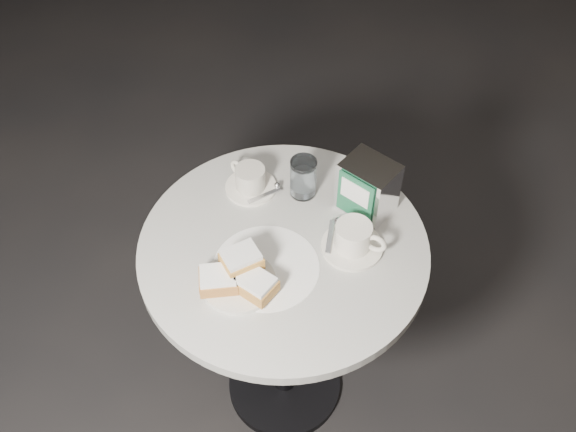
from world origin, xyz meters
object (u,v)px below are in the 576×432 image
Objects in this scene: cafe_table at (284,291)px; beignet_plate at (239,277)px; water_glass_left at (303,178)px; water_glass_right at (364,187)px; coffee_cup_right at (354,239)px; coffee_cup_left at (250,180)px; napkin_dispenser at (368,188)px.

beignet_plate reaches higher than cafe_table.
water_glass_right is (0.14, 0.06, -0.00)m from water_glass_left.
water_glass_left is at bearing 146.72° from coffee_cup_right.
cafe_table is 0.31m from water_glass_left.
cafe_table is 0.35m from water_glass_right.
coffee_cup_left is (-0.17, 0.11, 0.23)m from cafe_table.
coffee_cup_left is at bearing 120.94° from beignet_plate.
water_glass_right is (-0.05, 0.14, 0.02)m from coffee_cup_right.
water_glass_right is 0.73× the size of napkin_dispenser.
water_glass_right reaches higher than coffee_cup_left.
coffee_cup_right is at bearing -69.63° from water_glass_right.
beignet_plate is at bearing -96.65° from cafe_table.
water_glass_right is at bearing 68.54° from cafe_table.
beignet_plate is 0.29m from coffee_cup_right.
beignet_plate is at bearing -47.60° from coffee_cup_left.
coffee_cup_left is 1.44× the size of water_glass_right.
beignet_plate is 0.39m from napkin_dispenser.
water_glass_left is (-0.20, 0.09, 0.02)m from coffee_cup_right.
water_glass_left is at bearing -158.95° from napkin_dispenser.
water_glass_right reaches higher than beignet_plate.
water_glass_left is 1.00× the size of water_glass_right.
beignet_plate reaches higher than coffee_cup_right.
water_glass_right is (0.09, 0.23, 0.25)m from cafe_table.
coffee_cup_right is 1.15× the size of napkin_dispenser.
coffee_cup_right is (0.16, 0.24, 0.00)m from beignet_plate.
water_glass_left is at bearing 107.54° from cafe_table.
coffee_cup_left is at bearing 148.32° from cafe_table.
coffee_cup_right reaches higher than cafe_table.
beignet_plate is 2.04× the size of water_glass_left.
cafe_table is 4.38× the size of coffee_cup_right.
beignet_plate reaches higher than coffee_cup_left.
water_glass_left is (-0.04, 0.32, 0.02)m from beignet_plate.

